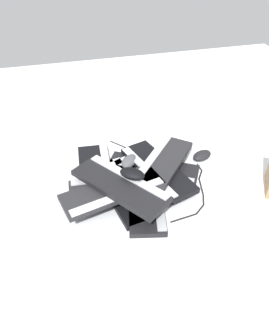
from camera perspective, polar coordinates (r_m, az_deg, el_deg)
The scene contains 18 objects.
ground_plane at distance 1.55m, azimuth 2.63°, elevation -2.28°, with size 3.20×3.20×0.00m, color white.
keyboard_0 at distance 1.60m, azimuth 3.15°, elevation -0.20°, with size 0.46×0.35×0.03m.
keyboard_1 at distance 1.64m, azimuth 1.13°, elevation 1.01°, with size 0.46×0.31×0.03m.
keyboard_2 at distance 1.58m, azimuth -6.66°, elevation -0.93°, with size 0.18×0.45×0.03m.
keyboard_3 at distance 1.49m, azimuth -2.01°, elevation -3.79°, with size 0.23×0.46×0.03m.
keyboard_4 at distance 1.45m, azimuth 2.00°, elevation -5.00°, with size 0.24×0.46×0.03m.
keyboard_5 at distance 1.46m, azimuth -2.69°, elevation -3.33°, with size 0.45×0.18×0.03m.
keyboard_6 at distance 1.39m, azimuth -3.77°, elevation -4.00°, with size 0.46×0.25×0.03m.
keyboard_7 at distance 1.38m, azimuth -2.51°, elevation -2.98°, with size 0.38×0.45×0.03m.
keyboard_8 at distance 1.55m, azimuth 3.94°, elevation -0.21°, with size 0.27×0.46×0.03m.
keyboard_9 at distance 1.54m, azimuth 4.75°, elevation 0.65°, with size 0.40×0.43×0.03m.
mouse_0 at distance 1.71m, azimuth 11.66°, elevation 2.18°, with size 0.11×0.07×0.04m, color black.
mouse_1 at distance 1.45m, azimuth 3.76°, elevation -3.18°, with size 0.11×0.07×0.04m, color black.
mouse_2 at distance 1.59m, azimuth -0.89°, elevation 1.23°, with size 0.11×0.07×0.04m, color #4C4C51.
mouse_3 at distance 1.41m, azimuth 0.07°, elevation -4.53°, with size 0.11×0.07×0.04m, color silver.
mouse_4 at distance 1.37m, azimuth -0.40°, elevation -1.01°, with size 0.11×0.07×0.04m, color black.
cable_0 at distance 1.51m, azimuth 10.84°, elevation -4.42°, with size 0.27×0.34×0.01m.
cable_1 at distance 1.59m, azimuth -1.85°, elevation -0.79°, with size 0.14×0.57×0.01m.
Camera 1 is at (-0.36, -1.11, 1.02)m, focal length 35.00 mm.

